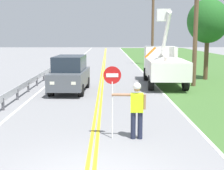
% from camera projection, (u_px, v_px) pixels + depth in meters
% --- Properties ---
extents(centerline_yellow_left, '(0.11, 110.00, 0.01)m').
position_uv_depth(centerline_yellow_left, '(102.00, 74.00, 27.17)').
color(centerline_yellow_left, yellow).
rests_on(centerline_yellow_left, ground).
extents(centerline_yellow_right, '(0.11, 110.00, 0.01)m').
position_uv_depth(centerline_yellow_right, '(104.00, 74.00, 27.18)').
color(centerline_yellow_right, yellow).
rests_on(centerline_yellow_right, ground).
extents(edge_line_right, '(0.12, 110.00, 0.01)m').
position_uv_depth(edge_line_right, '(145.00, 74.00, 27.22)').
color(edge_line_right, silver).
rests_on(edge_line_right, ground).
extents(edge_line_left, '(0.12, 110.00, 0.01)m').
position_uv_depth(edge_line_left, '(60.00, 74.00, 27.12)').
color(edge_line_left, silver).
rests_on(edge_line_left, ground).
extents(flagger_worker, '(1.09, 0.27, 1.83)m').
position_uv_depth(flagger_worker, '(136.00, 107.00, 10.12)').
color(flagger_worker, '#1E2338').
rests_on(flagger_worker, ground).
extents(stop_sign_paddle, '(0.56, 0.04, 2.33)m').
position_uv_depth(stop_sign_paddle, '(112.00, 86.00, 10.06)').
color(stop_sign_paddle, silver).
rests_on(stop_sign_paddle, ground).
extents(utility_bucket_truck, '(2.95, 6.91, 5.03)m').
position_uv_depth(utility_bucket_truck, '(163.00, 63.00, 21.54)').
color(utility_bucket_truck, white).
rests_on(utility_bucket_truck, ground).
extents(oncoming_suv_nearest, '(2.09, 4.68, 2.10)m').
position_uv_depth(oncoming_suv_nearest, '(70.00, 74.00, 18.63)').
color(oncoming_suv_nearest, '#4C5156').
rests_on(oncoming_suv_nearest, ground).
extents(utility_pole_near, '(1.80, 0.28, 8.49)m').
position_uv_depth(utility_pole_near, '(196.00, 17.00, 20.23)').
color(utility_pole_near, brown).
rests_on(utility_pole_near, ground).
extents(utility_pole_mid, '(1.80, 0.28, 7.69)m').
position_uv_depth(utility_pole_mid, '(153.00, 28.00, 34.69)').
color(utility_pole_mid, brown).
rests_on(utility_pole_mid, ground).
extents(guardrail_left_shoulder, '(0.10, 32.00, 0.71)m').
position_uv_depth(guardrail_left_shoulder, '(40.00, 76.00, 21.98)').
color(guardrail_left_shoulder, '#9EA0A3').
rests_on(guardrail_left_shoulder, ground).
extents(roadside_tree_verge, '(3.00, 3.00, 5.90)m').
position_uv_depth(roadside_tree_verge, '(208.00, 21.00, 23.32)').
color(roadside_tree_verge, brown).
rests_on(roadside_tree_verge, ground).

